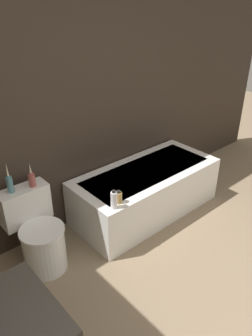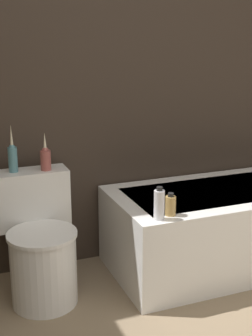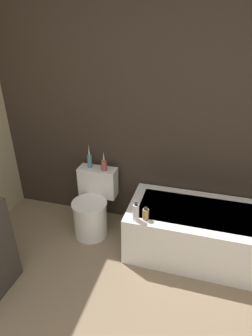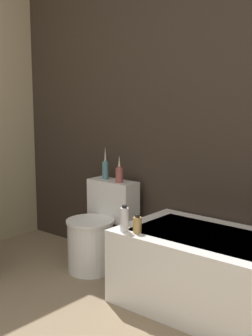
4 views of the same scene
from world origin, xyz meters
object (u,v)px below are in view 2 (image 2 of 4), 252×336
object	(u,v)px
vase_gold	(13,157)
shampoo_bottle_short	(171,205)
bathtub	(233,224)
shampoo_bottle_tall	(159,205)
toilet	(40,245)
vase_silver	(46,158)

from	to	relation	value
vase_gold	shampoo_bottle_short	size ratio (longest dim) A/B	2.17
bathtub	shampoo_bottle_tall	distance (m)	0.81
shampoo_bottle_short	toilet	bearing A→B (deg)	154.69
shampoo_bottle_tall	shampoo_bottle_short	xyz separation A→B (m)	(0.08, 0.03, -0.03)
toilet	shampoo_bottle_short	bearing A→B (deg)	-25.31
bathtub	toilet	distance (m)	1.25
toilet	shampoo_bottle_tall	bearing A→B (deg)	-30.89
toilet	vase_gold	world-z (taller)	vase_gold
shampoo_bottle_tall	bathtub	bearing A→B (deg)	23.49
bathtub	toilet	bearing A→B (deg)	177.92
bathtub	vase_gold	xyz separation A→B (m)	(-1.34, 0.24, 0.53)
toilet	vase_gold	distance (m)	0.52
toilet	vase_silver	bearing A→B (deg)	60.98
toilet	vase_gold	bearing A→B (deg)	115.01
vase_gold	vase_silver	bearing A→B (deg)	-9.70
vase_gold	shampoo_bottle_tall	xyz separation A→B (m)	(0.66, -0.53, -0.19)
toilet	shampoo_bottle_short	distance (m)	0.77
toilet	shampoo_bottle_short	world-z (taller)	toilet
vase_gold	shampoo_bottle_short	distance (m)	0.92
vase_silver	bathtub	bearing A→B (deg)	-10.10
vase_gold	shampoo_bottle_short	xyz separation A→B (m)	(0.74, -0.50, -0.22)
shampoo_bottle_short	vase_silver	bearing A→B (deg)	140.17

